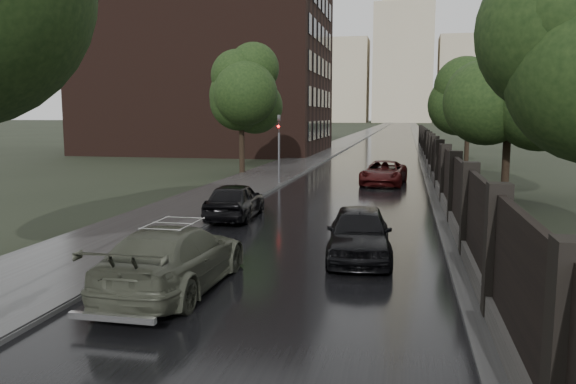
% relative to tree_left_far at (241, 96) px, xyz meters
% --- Properties ---
extents(road, '(8.00, 420.00, 0.02)m').
position_rel_tree_left_far_xyz_m(road, '(8.00, 160.00, -5.23)').
color(road, black).
rests_on(road, ground).
extents(sidewalk_left, '(4.00, 420.00, 0.16)m').
position_rel_tree_left_far_xyz_m(sidewalk_left, '(2.00, 160.00, -5.16)').
color(sidewalk_left, '#2D2D2D').
rests_on(sidewalk_left, ground).
extents(verge_right, '(3.00, 420.00, 0.08)m').
position_rel_tree_left_far_xyz_m(verge_right, '(13.50, 160.00, -5.20)').
color(verge_right, '#2D2D2D').
rests_on(verge_right, ground).
extents(fence_right, '(0.45, 75.72, 2.70)m').
position_rel_tree_left_far_xyz_m(fence_right, '(12.60, 2.01, -4.23)').
color(fence_right, '#383533').
rests_on(fence_right, ground).
extents(tree_left_far, '(4.25, 4.25, 7.39)m').
position_rel_tree_left_far_xyz_m(tree_left_far, '(0.00, 0.00, 0.00)').
color(tree_left_far, black).
rests_on(tree_left_far, ground).
extents(tree_right_b, '(4.08, 4.08, 7.01)m').
position_rel_tree_left_far_xyz_m(tree_right_b, '(15.50, -8.00, -0.29)').
color(tree_right_b, black).
rests_on(tree_right_b, ground).
extents(tree_right_c, '(4.08, 4.08, 7.01)m').
position_rel_tree_left_far_xyz_m(tree_right_c, '(15.50, 10.00, -0.29)').
color(tree_right_c, black).
rests_on(tree_right_c, ground).
extents(traffic_light, '(0.16, 0.32, 4.00)m').
position_rel_tree_left_far_xyz_m(traffic_light, '(3.70, -5.01, -2.84)').
color(traffic_light, '#59595E').
rests_on(traffic_light, ground).
extents(brick_building, '(24.00, 18.00, 20.00)m').
position_rel_tree_left_far_xyz_m(brick_building, '(-10.00, 22.00, 4.76)').
color(brick_building, black).
rests_on(brick_building, ground).
extents(stalinist_tower, '(92.00, 30.00, 159.00)m').
position_rel_tree_left_far_xyz_m(stalinist_tower, '(8.00, 270.00, 33.14)').
color(stalinist_tower, tan).
rests_on(stalinist_tower, ground).
extents(volga_sedan, '(2.13, 5.20, 1.51)m').
position_rel_tree_left_far_xyz_m(volga_sedan, '(5.68, -24.58, -4.49)').
color(volga_sedan, '#434638').
rests_on(volga_sedan, ground).
extents(hatchback_left, '(1.88, 4.28, 1.43)m').
position_rel_tree_left_far_xyz_m(hatchback_left, '(4.40, -15.76, -4.53)').
color(hatchback_left, black).
rests_on(hatchback_left, ground).
extents(car_right_near, '(2.07, 4.44, 1.47)m').
position_rel_tree_left_far_xyz_m(car_right_near, '(9.60, -20.89, -4.51)').
color(car_right_near, black).
rests_on(car_right_near, ground).
extents(car_right_far, '(2.73, 5.17, 1.39)m').
position_rel_tree_left_far_xyz_m(car_right_far, '(9.60, -3.78, -4.55)').
color(car_right_far, black).
rests_on(car_right_far, ground).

